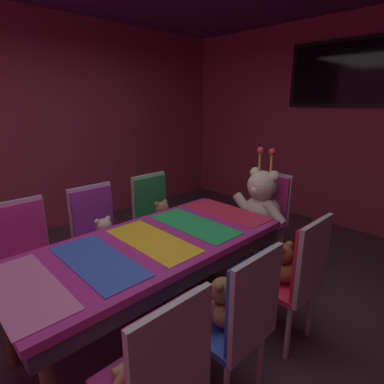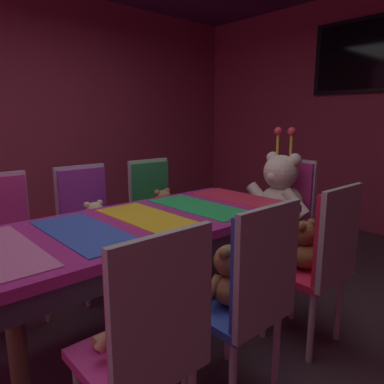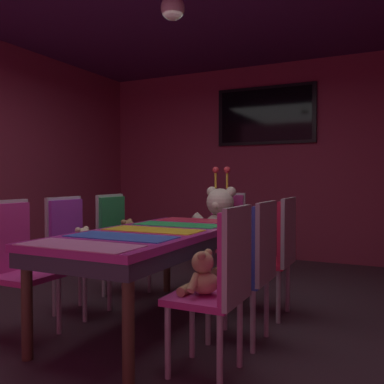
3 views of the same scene
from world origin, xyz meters
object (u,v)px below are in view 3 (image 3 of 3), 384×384
at_px(chair_right_2, 279,245).
at_px(wall_tv, 265,115).
at_px(teddy_right_0, 202,276).
at_px(chair_right_0, 225,274).
at_px(pendant_light, 173,8).
at_px(chair_left_0, 13,254).
at_px(king_teddy_bear, 220,218).
at_px(teddy_left_2, 128,236).
at_px(banquet_table, 153,241).
at_px(chair_left_1, 71,242).
at_px(teddy_right_2, 262,245).
at_px(teddy_right_1, 235,257).
at_px(teddy_left_1, 84,246).
at_px(chair_left_2, 116,234).
at_px(throne_chair, 225,228).
at_px(chair_right_1, 255,258).

height_order(chair_right_2, wall_tv, wall_tv).
distance_m(teddy_right_0, wall_tv, 4.03).
relative_size(chair_right_0, chair_right_2, 1.00).
bearing_deg(pendant_light, chair_left_0, -131.90).
bearing_deg(king_teddy_bear, chair_right_2, 47.72).
relative_size(teddy_left_2, king_teddy_bear, 0.37).
xyz_separation_m(banquet_table, chair_left_1, (-0.81, -0.02, -0.06)).
distance_m(teddy_right_0, teddy_right_2, 1.19).
relative_size(teddy_right_0, chair_right_2, 0.28).
bearing_deg(teddy_right_1, chair_left_0, 22.24).
height_order(chair_left_0, teddy_left_1, chair_left_0).
height_order(banquet_table, king_teddy_bear, king_teddy_bear).
height_order(chair_left_2, throne_chair, same).
height_order(chair_right_1, pendant_light, pendant_light).
bearing_deg(teddy_right_2, chair_right_1, 102.32).
distance_m(chair_right_0, teddy_right_1, 0.57).
bearing_deg(chair_left_0, teddy_left_2, 83.15).
distance_m(banquet_table, chair_right_1, 0.83).
distance_m(chair_left_0, teddy_right_1, 1.61).
height_order(banquet_table, chair_left_0, chair_left_0).
bearing_deg(throne_chair, wall_tv, 180.00).
xyz_separation_m(chair_right_0, teddy_right_0, (-0.14, -0.00, -0.02)).
height_order(teddy_left_1, chair_right_0, chair_right_0).
bearing_deg(teddy_right_0, chair_left_1, -20.30).
height_order(teddy_left_2, chair_right_2, chair_right_2).
xyz_separation_m(teddy_left_2, pendant_light, (0.68, -0.33, 1.97)).
relative_size(chair_right_1, teddy_right_2, 3.11).
xyz_separation_m(chair_right_1, king_teddy_bear, (-0.83, 1.40, 0.12)).
bearing_deg(chair_left_1, chair_right_2, 21.37).
bearing_deg(king_teddy_bear, teddy_left_2, -40.80).
bearing_deg(teddy_right_0, teddy_right_2, -90.52).
xyz_separation_m(chair_left_1, wall_tv, (0.81, 3.13, 1.45)).
bearing_deg(king_teddy_bear, chair_right_0, 22.83).
height_order(chair_right_0, teddy_right_0, chair_right_0).
height_order(chair_left_0, pendant_light, pendant_light).
bearing_deg(throne_chair, teddy_right_0, 17.80).
height_order(chair_left_1, chair_right_0, same).
relative_size(teddy_left_2, chair_right_1, 0.31).
bearing_deg(teddy_right_1, teddy_right_2, -90.43).
bearing_deg(chair_left_1, chair_right_0, -18.66).
distance_m(chair_right_1, pendant_light, 2.14).
relative_size(banquet_table, chair_right_2, 2.05).
relative_size(banquet_table, teddy_right_2, 6.38).
bearing_deg(chair_right_1, teddy_right_0, 74.67).
height_order(teddy_left_1, pendant_light, pendant_light).
bearing_deg(chair_right_0, wall_tv, -77.41).
relative_size(wall_tv, pendant_light, 7.13).
bearing_deg(chair_left_0, king_teddy_bear, 68.17).
bearing_deg(chair_left_1, teddy_left_2, 76.68).
height_order(chair_left_1, pendant_light, pendant_light).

